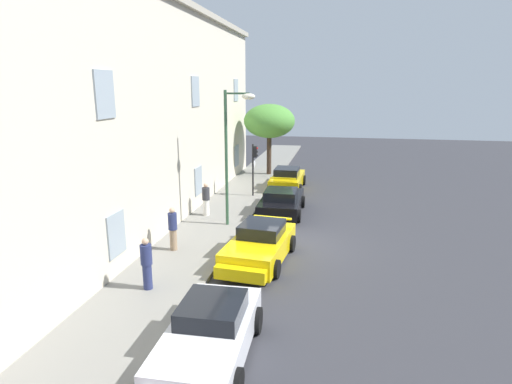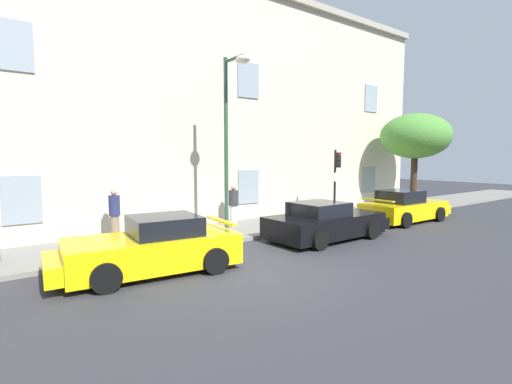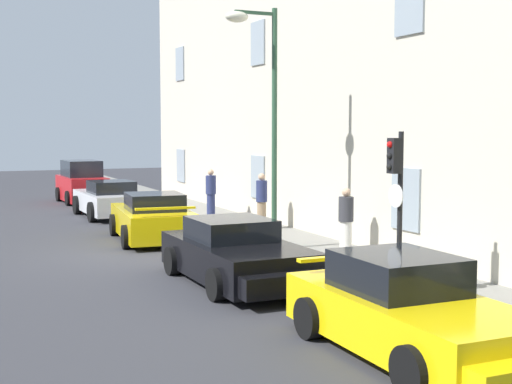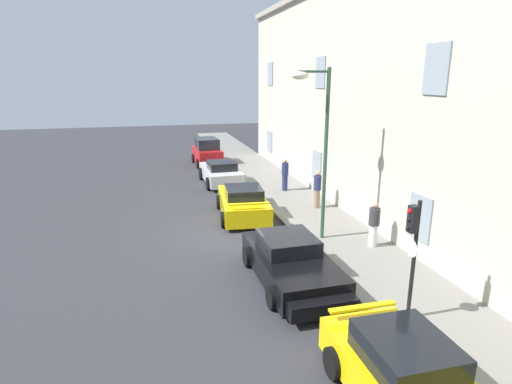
% 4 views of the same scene
% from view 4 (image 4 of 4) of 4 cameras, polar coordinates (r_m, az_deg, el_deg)
% --- Properties ---
extents(ground_plane, '(80.00, 80.00, 0.00)m').
position_cam_4_polar(ground_plane, '(16.74, -4.04, -5.63)').
color(ground_plane, '#333338').
extents(sidewalk, '(60.00, 3.15, 0.14)m').
position_cam_4_polar(sidewalk, '(17.85, 8.93, -4.18)').
color(sidewalk, gray).
rests_on(sidewalk, ground).
extents(building_facade, '(32.39, 3.87, 10.40)m').
position_cam_4_polar(building_facade, '(18.43, 19.18, 12.17)').
color(building_facade, beige).
rests_on(building_facade, ground).
extents(sportscar_red_lead, '(4.59, 2.20, 1.37)m').
position_cam_4_polar(sportscar_red_lead, '(24.49, -4.92, 2.67)').
color(sportscar_red_lead, white).
rests_on(sportscar_red_lead, ground).
extents(sportscar_yellow_flank, '(4.70, 2.47, 1.42)m').
position_cam_4_polar(sportscar_yellow_flank, '(18.64, -1.86, -1.38)').
color(sportscar_yellow_flank, yellow).
rests_on(sportscar_yellow_flank, ground).
extents(sportscar_white_middle, '(4.76, 2.28, 1.35)m').
position_cam_4_polar(sportscar_white_middle, '(12.66, 5.08, -9.98)').
color(sportscar_white_middle, black).
rests_on(sportscar_white_middle, ground).
extents(hatchback_parked, '(3.57, 1.95, 1.89)m').
position_cam_4_polar(hatchback_parked, '(29.75, -6.73, 5.36)').
color(hatchback_parked, red).
rests_on(hatchback_parked, ground).
extents(traffic_light, '(0.44, 0.36, 3.10)m').
position_cam_4_polar(traffic_light, '(10.68, 20.74, -6.18)').
color(traffic_light, black).
rests_on(traffic_light, sidewalk).
extents(street_lamp, '(0.44, 1.42, 6.21)m').
position_cam_4_polar(street_lamp, '(14.89, 8.27, 9.01)').
color(street_lamp, '#2D5138').
rests_on(street_lamp, sidewalk).
extents(pedestrian_admiring, '(0.50, 0.50, 1.73)m').
position_cam_4_polar(pedestrian_admiring, '(22.23, 4.00, 2.45)').
color(pedestrian_admiring, navy).
rests_on(pedestrian_admiring, sidewalk).
extents(pedestrian_strolling, '(0.50, 0.50, 1.66)m').
position_cam_4_polar(pedestrian_strolling, '(15.38, 15.88, -4.25)').
color(pedestrian_strolling, silver).
rests_on(pedestrian_strolling, sidewalk).
extents(pedestrian_bystander, '(0.48, 0.48, 1.76)m').
position_cam_4_polar(pedestrian_bystander, '(19.37, 8.41, 0.42)').
color(pedestrian_bystander, '#8C7259').
rests_on(pedestrian_bystander, sidewalk).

